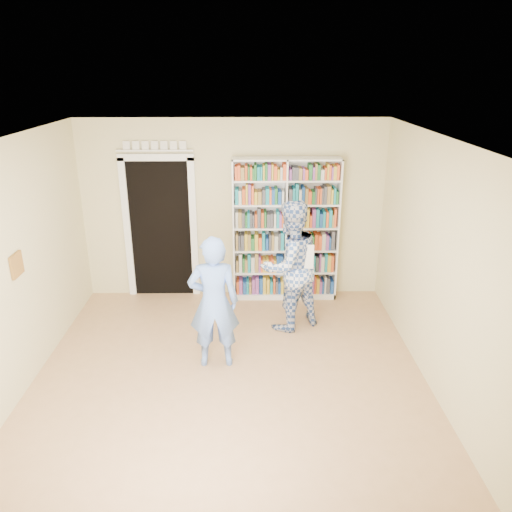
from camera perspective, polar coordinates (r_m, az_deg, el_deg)
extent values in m
plane|color=#AC7D53|center=(5.81, -3.08, -14.57)|extent=(5.00, 5.00, 0.00)
plane|color=white|center=(4.79, -3.71, 12.84)|extent=(5.00, 5.00, 0.00)
plane|color=beige|center=(7.51, -2.62, 5.25)|extent=(4.50, 0.00, 4.50)
plane|color=beige|center=(5.71, -26.57, -2.12)|extent=(0.00, 5.00, 5.00)
plane|color=beige|center=(5.53, 20.65, -1.92)|extent=(0.00, 5.00, 5.00)
cube|color=white|center=(7.45, 3.39, 2.92)|extent=(1.57, 0.29, 2.16)
cube|color=white|center=(7.45, 3.39, 2.92)|extent=(0.02, 0.29, 2.16)
cube|color=black|center=(7.69, -10.82, 2.94)|extent=(0.90, 0.03, 2.10)
cube|color=white|center=(7.78, -14.47, 2.84)|extent=(0.10, 0.06, 2.20)
cube|color=white|center=(7.61, -7.12, 2.95)|extent=(0.10, 0.06, 2.20)
cube|color=white|center=(7.42, -11.41, 11.01)|extent=(1.10, 0.06, 0.10)
cube|color=white|center=(7.40, -11.48, 11.76)|extent=(1.10, 0.08, 0.02)
cube|color=brown|center=(5.85, -25.68, -0.92)|extent=(0.03, 0.25, 0.25)
imported|color=#658CE1|center=(5.81, -4.85, -5.33)|extent=(0.61, 0.42, 1.62)
imported|color=#315298|center=(6.62, 3.88, -1.15)|extent=(1.09, 1.02, 1.78)
cube|color=white|center=(6.39, 5.60, -0.08)|extent=(0.23, 0.02, 0.32)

